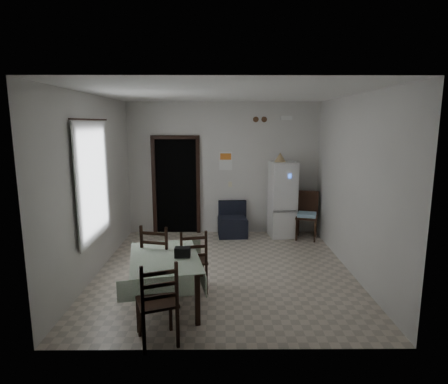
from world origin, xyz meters
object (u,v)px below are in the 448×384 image
at_px(fridge, 282,199).
at_px(dining_chair_far_right, 192,260).
at_px(navy_seat, 233,219).
at_px(corner_chair, 307,216).
at_px(dining_table, 165,281).
at_px(dining_chair_far_left, 160,257).
at_px(dining_chair_near_head, 157,301).

relative_size(fridge, dining_chair_far_right, 1.71).
distance_m(navy_seat, dining_chair_far_right, 2.77).
height_order(corner_chair, dining_table, corner_chair).
bearing_deg(fridge, dining_table, -130.33).
relative_size(navy_seat, dining_chair_far_left, 0.73).
bearing_deg(dining_chair_far_left, dining_chair_near_head, 111.07).
height_order(dining_table, dining_chair_far_left, dining_chair_far_left).
bearing_deg(dining_chair_far_left, navy_seat, -100.47).
bearing_deg(dining_chair_far_right, navy_seat, -115.59).
xyz_separation_m(fridge, dining_chair_near_head, (-2.04, -4.02, -0.32)).
height_order(fridge, dining_table, fridge).
xyz_separation_m(navy_seat, dining_table, (-1.00, -3.17, -0.02)).
bearing_deg(dining_chair_far_left, dining_table, 119.99).
bearing_deg(navy_seat, dining_chair_far_right, -107.79).
bearing_deg(fridge, navy_seat, 172.95).
relative_size(navy_seat, corner_chair, 0.74).
height_order(navy_seat, corner_chair, corner_chair).
distance_m(fridge, dining_chair_far_right, 3.23).
bearing_deg(dining_chair_far_right, corner_chair, -143.77).
height_order(corner_chair, dining_chair_far_right, corner_chair).
distance_m(dining_table, dining_chair_far_right, 0.59).
bearing_deg(dining_table, fridge, 44.82).
height_order(navy_seat, dining_chair_far_right, dining_chair_far_right).
bearing_deg(fridge, dining_chair_far_right, -130.05).
height_order(dining_chair_far_right, dining_chair_near_head, dining_chair_near_head).
distance_m(fridge, navy_seat, 1.17).
relative_size(corner_chair, dining_chair_far_left, 0.99).
height_order(fridge, corner_chair, fridge).
relative_size(dining_chair_far_left, dining_chair_near_head, 1.03).
bearing_deg(navy_seat, dining_chair_near_head, -107.29).
distance_m(dining_chair_far_right, dining_chair_near_head, 1.36).
xyz_separation_m(dining_table, dining_chair_near_head, (0.04, -0.85, 0.15)).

